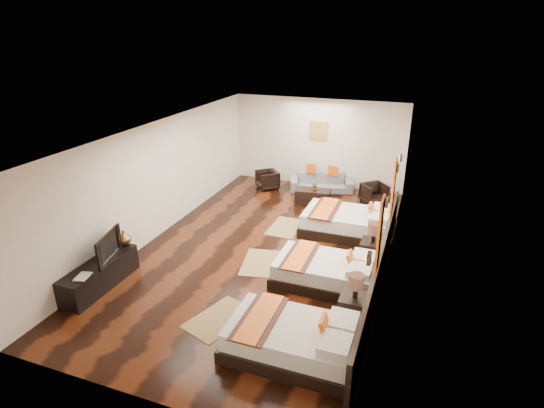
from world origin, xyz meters
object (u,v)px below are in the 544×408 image
at_px(tv, 104,246).
at_px(nightstand_b, 372,250).
at_px(armchair_right, 374,194).
at_px(armchair_left, 267,180).
at_px(sofa, 321,182).
at_px(figurine, 124,238).
at_px(bed_mid, 327,271).
at_px(coffee_table, 313,196).
at_px(bed_far, 350,222).
at_px(table_plant, 315,186).
at_px(book, 77,276).
at_px(tv_console, 100,275).
at_px(nightstand_a, 354,307).
at_px(bed_near, 294,339).

bearing_deg(tv, nightstand_b, -76.36).
bearing_deg(armchair_right, armchair_left, 139.05).
bearing_deg(sofa, tv, -128.94).
relative_size(figurine, sofa, 0.16).
relative_size(bed_mid, nightstand_b, 2.09).
height_order(nightstand_b, coffee_table, nightstand_b).
distance_m(sofa, coffee_table, 1.05).
distance_m(bed_mid, figurine, 4.31).
bearing_deg(bed_mid, bed_far, 89.93).
bearing_deg(sofa, table_plant, -103.61).
distance_m(armchair_right, table_plant, 1.75).
bearing_deg(book, tv_console, 90.00).
bearing_deg(figurine, nightstand_a, -2.81).
height_order(nightstand_a, table_plant, nightstand_a).
xyz_separation_m(armchair_left, coffee_table, (1.68, -0.65, -0.10)).
bearing_deg(book, tv, 86.14).
xyz_separation_m(bed_mid, nightstand_a, (0.75, -1.11, 0.08)).
bearing_deg(figurine, sofa, 65.15).
relative_size(tv_console, armchair_right, 2.71).
distance_m(nightstand_a, armchair_right, 5.81).
height_order(bed_near, armchair_right, bed_near).
distance_m(tv, coffee_table, 6.29).
xyz_separation_m(nightstand_b, table_plant, (-2.10, 3.08, 0.18)).
bearing_deg(tv, figurine, -9.59).
bearing_deg(tv, book, 162.05).
xyz_separation_m(coffee_table, table_plant, (0.05, 0.03, 0.32)).
xyz_separation_m(bed_far, nightstand_b, (0.75, -1.37, 0.05)).
distance_m(tv_console, figurine, 0.93).
bearing_deg(bed_near, bed_far, 89.97).
xyz_separation_m(sofa, table_plant, (0.05, -1.02, 0.24)).
bearing_deg(bed_mid, sofa, 105.18).
height_order(figurine, armchair_left, figurine).
xyz_separation_m(armchair_right, table_plant, (-1.65, -0.54, 0.22)).
bearing_deg(tv_console, book, -90.00).
distance_m(nightstand_b, coffee_table, 3.73).
bearing_deg(armchair_left, bed_far, 11.95).
distance_m(bed_mid, table_plant, 4.37).
bearing_deg(tv_console, armchair_left, 80.16).
xyz_separation_m(bed_mid, bed_far, (0.00, 2.44, 0.03)).
bearing_deg(bed_far, figurine, -141.76).
height_order(nightstand_b, figurine, nightstand_b).
xyz_separation_m(bed_far, coffee_table, (-1.40, 1.68, -0.10)).
bearing_deg(nightstand_b, coffee_table, 125.23).
distance_m(tv, armchair_left, 6.38).
distance_m(bed_mid, book, 4.77).
distance_m(coffee_table, table_plant, 0.33).
bearing_deg(tv, bed_far, -60.56).
bearing_deg(sofa, nightstand_b, -78.87).
distance_m(bed_mid, bed_far, 2.44).
bearing_deg(sofa, figurine, -131.42).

